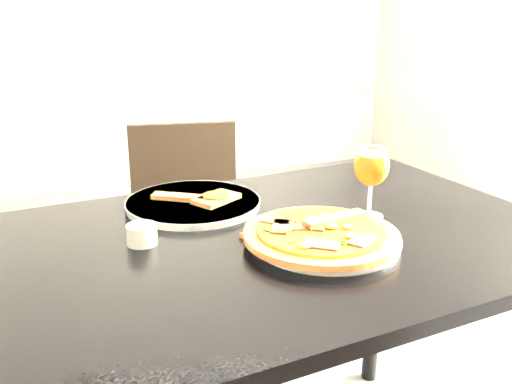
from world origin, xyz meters
name	(u,v)px	position (x,y,z in m)	size (l,w,h in m)	color
dining_table	(280,273)	(0.33, 0.12, 0.66)	(1.25, 0.88, 0.75)	black
chair_far	(188,238)	(0.34, 0.86, 0.45)	(0.45, 0.45, 0.83)	black
plate_main	(326,240)	(0.40, 0.04, 0.76)	(0.29, 0.29, 0.02)	white
pizza	(322,233)	(0.38, 0.04, 0.78)	(0.31, 0.31, 0.03)	brown
plate_second	(193,203)	(0.22, 0.36, 0.76)	(0.31, 0.31, 0.02)	white
crust_scraps	(204,198)	(0.24, 0.34, 0.77)	(0.20, 0.15, 0.02)	brown
loose_crust	(266,230)	(0.31, 0.15, 0.75)	(0.12, 0.03, 0.01)	brown
sauce_cup	(142,234)	(0.06, 0.18, 0.77)	(0.06, 0.06, 0.04)	beige
beer_glass	(372,167)	(0.56, 0.14, 0.87)	(0.08, 0.08, 0.16)	silver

